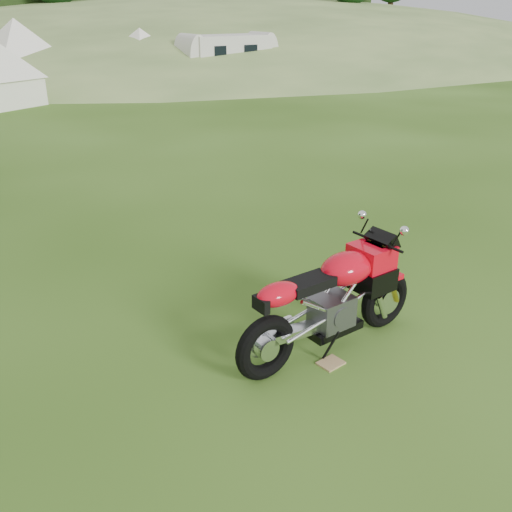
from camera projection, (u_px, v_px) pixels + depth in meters
ground at (278, 307)px, 6.94m from camera, size 120.00×120.00×0.00m
hillside at (216, 47)px, 49.48m from camera, size 80.00×64.00×8.00m
hedgerow at (216, 47)px, 49.48m from camera, size 36.00×1.20×8.60m
sport_motorcycle at (331, 293)px, 5.82m from camera, size 2.25×0.59×1.35m
plywood_board at (331, 363)px, 5.84m from camera, size 0.26×0.22×0.02m
tent_mid at (19, 53)px, 25.35m from camera, size 3.82×3.82×2.76m
tent_right at (141, 54)px, 27.11m from camera, size 3.60×3.60×2.48m
caravan at (227, 59)px, 26.43m from camera, size 4.73×2.34×2.16m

